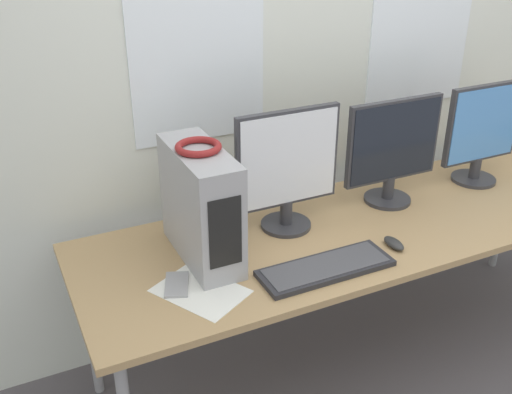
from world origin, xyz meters
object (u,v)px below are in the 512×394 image
Objects in this scene: headphones at (198,147)px; monitor_right_near at (393,149)px; keyboard at (326,268)px; pc_tower at (201,205)px; monitor_right_far at (482,132)px; cell_phone at (177,285)px; mouse at (394,243)px; monitor_main at (287,168)px.

headphones is 0.35× the size of monitor_right_near.
headphones reaches higher than keyboard.
pc_tower is 0.96× the size of monitor_right_far.
cell_phone is (-0.15, -0.15, -0.21)m from pc_tower.
cell_phone is (-0.51, 0.14, -0.01)m from keyboard.
monitor_right_near is 2.76× the size of cell_phone.
keyboard is 0.32m from mouse.
monitor_right_far is (1.38, 0.06, 0.03)m from pc_tower.
keyboard is (-0.53, -0.35, -0.23)m from monitor_right_near.
headphones is at bearing 64.69° from cell_phone.
monitor_right_far is (0.49, -0.00, -0.00)m from monitor_right_near.
headphones reaches higher than cell_phone.
keyboard is (0.36, -0.29, -0.20)m from pc_tower.
keyboard is 2.97× the size of cell_phone.
mouse is 0.63× the size of cell_phone.
monitor_main reaches higher than cell_phone.
mouse is at bearing -20.99° from pc_tower.
keyboard is at bearing -38.74° from pc_tower.
headphones is at bearing 90.00° from pc_tower.
cell_phone is at bearing -172.26° from monitor_right_far.
monitor_main is 1.00× the size of keyboard.
keyboard is at bearing -146.46° from monitor_right_near.
mouse is (-0.21, -0.33, -0.23)m from monitor_right_near.
monitor_right_far is at bearing 2.56° from headphones.
monitor_main reaches higher than headphones.
monitor_main is 0.50m from mouse.
cell_phone is at bearing 172.24° from mouse.
headphones is 1.40m from monitor_right_far.
monitor_main is 0.63m from cell_phone.
monitor_main reaches higher than keyboard.
monitor_main is 1.06× the size of monitor_right_far.
pc_tower is at bearing -175.71° from monitor_right_near.
keyboard is 0.53m from cell_phone.
monitor_main is 4.69× the size of mouse.
mouse is at bearing -155.52° from monitor_right_far.
monitor_main reaches higher than mouse.
headphones is 0.91m from monitor_right_near.
mouse is (0.68, -0.26, -0.42)m from headphones.
monitor_right_far is at bearing 0.29° from monitor_main.
pc_tower is at bearing -90.00° from headphones.
keyboard is at bearing -38.83° from headphones.
pc_tower reaches higher than mouse.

